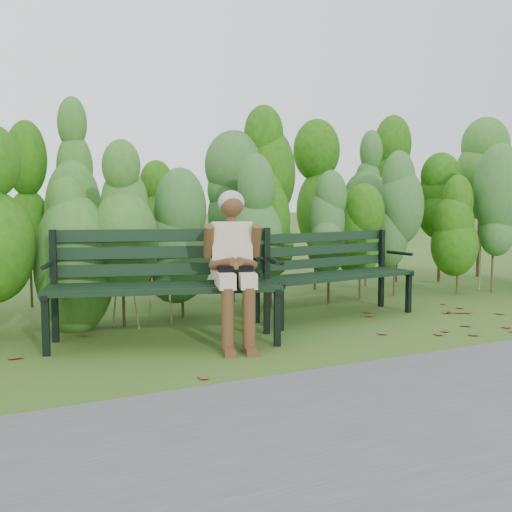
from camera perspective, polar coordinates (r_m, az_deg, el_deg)
name	(u,v)px	position (r m, az deg, el deg)	size (l,w,h in m)	color
ground	(273,342)	(5.45, 1.65, -8.20)	(80.00, 80.00, 0.00)	#30571C
footpath	(453,424)	(3.73, 18.27, -14.98)	(60.00, 2.50, 0.01)	#474749
hedge_band	(198,201)	(6.99, -5.53, 5.24)	(11.04, 1.67, 2.42)	#47381E
leaf_litter	(323,334)	(5.79, 6.37, -7.36)	(5.84, 2.19, 0.01)	brown
bench_left	(164,276)	(5.44, -8.77, -1.87)	(2.13, 1.21, 1.02)	black
bench_right	(331,267)	(6.59, 7.11, -1.05)	(1.89, 0.78, 0.92)	black
seated_woman	(233,256)	(5.26, -2.17, -0.03)	(0.56, 0.80, 1.36)	beige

